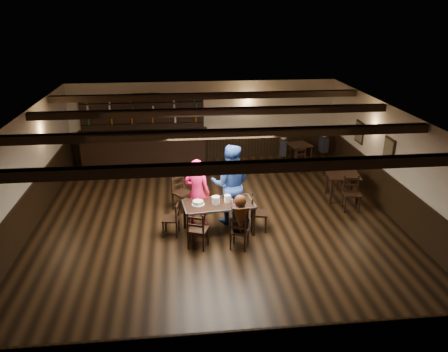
{
  "coord_description": "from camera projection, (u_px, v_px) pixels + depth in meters",
  "views": [
    {
      "loc": [
        -0.87,
        -9.61,
        5.08
      ],
      "look_at": [
        0.19,
        0.2,
        1.19
      ],
      "focal_mm": 35.0,
      "sensor_mm": 36.0,
      "label": 1
    }
  ],
  "objects": [
    {
      "name": "plate_stack_b",
      "position": [
        227.0,
        198.0,
        10.22
      ],
      "size": [
        0.15,
        0.15,
        0.18
      ],
      "primitive_type": "cylinder",
      "color": "white",
      "rests_on": "dining_table"
    },
    {
      "name": "chair_far_pushed",
      "position": [
        180.0,
        189.0,
        11.46
      ],
      "size": [
        0.61,
        0.6,
        0.94
      ],
      "color": "black",
      "rests_on": "ground"
    },
    {
      "name": "woman_pink",
      "position": [
        197.0,
        193.0,
        10.48
      ],
      "size": [
        0.72,
        0.58,
        1.71
      ],
      "primitive_type": "imported",
      "rotation": [
        0.0,
        0.0,
        2.83
      ],
      "color": "#FF1F5C",
      "rests_on": "ground"
    },
    {
      "name": "seated_person",
      "position": [
        240.0,
        214.0,
        9.45
      ],
      "size": [
        0.35,
        0.53,
        0.86
      ],
      "color": "black",
      "rests_on": "ground"
    },
    {
      "name": "tea_light",
      "position": [
        218.0,
        201.0,
        10.24
      ],
      "size": [
        0.05,
        0.05,
        0.06
      ],
      "color": "#A5A8AD",
      "rests_on": "dining_table"
    },
    {
      "name": "chair_near_right",
      "position": [
        239.0,
        230.0,
        9.54
      ],
      "size": [
        0.49,
        0.48,
        0.81
      ],
      "color": "black",
      "rests_on": "ground"
    },
    {
      "name": "ground",
      "position": [
        217.0,
        224.0,
        10.83
      ],
      "size": [
        10.0,
        10.0,
        0.0
      ],
      "primitive_type": "plane",
      "color": "black",
      "rests_on": "ground"
    },
    {
      "name": "menu_red",
      "position": [
        239.0,
        204.0,
        10.14
      ],
      "size": [
        0.31,
        0.28,
        0.0
      ],
      "primitive_type": "cube",
      "rotation": [
        0.0,
        0.0,
        0.49
      ],
      "color": "maroon",
      "rests_on": "dining_table"
    },
    {
      "name": "chair_end_right",
      "position": [
        256.0,
        210.0,
        10.39
      ],
      "size": [
        0.46,
        0.47,
        0.88
      ],
      "color": "black",
      "rests_on": "ground"
    },
    {
      "name": "plate_stack_a",
      "position": [
        216.0,
        200.0,
        10.13
      ],
      "size": [
        0.19,
        0.19,
        0.18
      ],
      "primitive_type": "cylinder",
      "color": "white",
      "rests_on": "dining_table"
    },
    {
      "name": "drink_glass",
      "position": [
        230.0,
        197.0,
        10.35
      ],
      "size": [
        0.08,
        0.08,
        0.12
      ],
      "primitive_type": "cylinder",
      "color": "silver",
      "rests_on": "dining_table"
    },
    {
      "name": "chair_end_left",
      "position": [
        174.0,
        216.0,
        10.15
      ],
      "size": [
        0.43,
        0.44,
        0.83
      ],
      "color": "black",
      "rests_on": "ground"
    },
    {
      "name": "pepper_shaker",
      "position": [
        234.0,
        201.0,
        10.21
      ],
      "size": [
        0.03,
        0.03,
        0.08
      ],
      "primitive_type": "cylinder",
      "color": "#A5A8AD",
      "rests_on": "dining_table"
    },
    {
      "name": "salt_shaker",
      "position": [
        232.0,
        201.0,
        10.19
      ],
      "size": [
        0.04,
        0.04,
        0.09
      ],
      "primitive_type": "cylinder",
      "color": "silver",
      "rests_on": "dining_table"
    },
    {
      "name": "chair_near_left",
      "position": [
        197.0,
        228.0,
        9.55
      ],
      "size": [
        0.53,
        0.52,
        0.88
      ],
      "color": "black",
      "rests_on": "ground"
    },
    {
      "name": "man_blue",
      "position": [
        231.0,
        184.0,
        10.6
      ],
      "size": [
        1.09,
        0.92,
        2.01
      ],
      "primitive_type": "imported",
      "rotation": [
        0.0,
        0.0,
        2.96
      ],
      "color": "navy",
      "rests_on": "ground"
    },
    {
      "name": "back_table_b",
      "position": [
        299.0,
        147.0,
        14.52
      ],
      "size": [
        0.91,
        0.91,
        0.75
      ],
      "color": "black",
      "rests_on": "ground"
    },
    {
      "name": "bg_patron_left",
      "position": [
        283.0,
        144.0,
        14.22
      ],
      "size": [
        0.31,
        0.41,
        0.74
      ],
      "color": "black",
      "rests_on": "ground"
    },
    {
      "name": "bg_patron_right",
      "position": [
        324.0,
        141.0,
        14.54
      ],
      "size": [
        0.24,
        0.37,
        0.73
      ],
      "color": "black",
      "rests_on": "ground"
    },
    {
      "name": "dining_table",
      "position": [
        218.0,
        206.0,
        10.21
      ],
      "size": [
        1.72,
        1.0,
        0.75
      ],
      "color": "black",
      "rests_on": "ground"
    },
    {
      "name": "cake",
      "position": [
        198.0,
        203.0,
        10.1
      ],
      "size": [
        0.3,
        0.3,
        0.1
      ],
      "color": "white",
      "rests_on": "dining_table"
    },
    {
      "name": "menu_blue",
      "position": [
        240.0,
        199.0,
        10.37
      ],
      "size": [
        0.3,
        0.26,
        0.0
      ],
      "primitive_type": "cube",
      "rotation": [
        0.0,
        0.0,
        -0.39
      ],
      "color": "#0D1845",
      "rests_on": "dining_table"
    },
    {
      "name": "bar_counter",
      "position": [
        144.0,
        143.0,
        14.73
      ],
      "size": [
        4.29,
        0.7,
        2.2
      ],
      "color": "black",
      "rests_on": "ground"
    },
    {
      "name": "room_shell",
      "position": [
        217.0,
        157.0,
        10.23
      ],
      "size": [
        9.02,
        10.02,
        2.71
      ],
      "color": "beige",
      "rests_on": "ground"
    },
    {
      "name": "back_table_a",
      "position": [
        343.0,
        177.0,
        11.98
      ],
      "size": [
        0.98,
        0.98,
        0.75
      ],
      "color": "black",
      "rests_on": "ground"
    }
  ]
}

